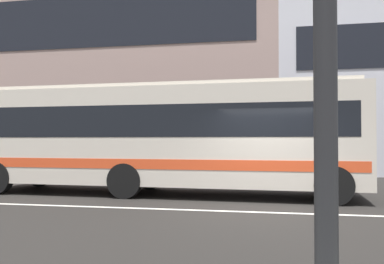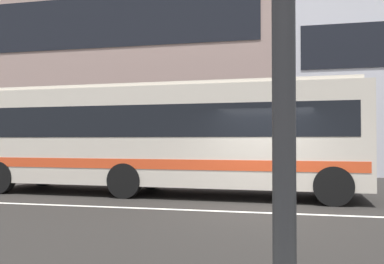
{
  "view_description": "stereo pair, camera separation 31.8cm",
  "coord_description": "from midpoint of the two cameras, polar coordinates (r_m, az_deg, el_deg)",
  "views": [
    {
      "loc": [
        0.16,
        -9.56,
        1.65
      ],
      "look_at": [
        -2.14,
        2.37,
        1.9
      ],
      "focal_mm": 38.44,
      "sensor_mm": 36.0,
      "label": 1
    },
    {
      "loc": [
        0.47,
        -9.5,
        1.65
      ],
      "look_at": [
        -2.14,
        2.37,
        1.9
      ],
      "focal_mm": 38.44,
      "sensor_mm": 36.0,
      "label": 2
    }
  ],
  "objects": [
    {
      "name": "ground_plane",
      "position": [
        9.68,
        9.03,
        -10.98
      ],
      "size": [
        160.0,
        160.0,
        0.0
      ],
      "primitive_type": "plane",
      "color": "black"
    },
    {
      "name": "apartment_block_left",
      "position": [
        28.6,
        -15.5,
        8.96
      ],
      "size": [
        25.51,
        11.51,
        13.32
      ],
      "color": "tan",
      "rests_on": "ground_plane"
    },
    {
      "name": "lane_centre_line",
      "position": [
        9.67,
        9.03,
        -10.95
      ],
      "size": [
        60.0,
        0.16,
        0.01
      ],
      "primitive_type": "cube",
      "color": "silver",
      "rests_on": "ground_plane"
    },
    {
      "name": "transit_bus",
      "position": [
        12.67,
        -4.98,
        -0.38
      ],
      "size": [
        11.92,
        2.91,
        3.31
      ],
      "color": "beige",
      "rests_on": "ground_plane"
    }
  ]
}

